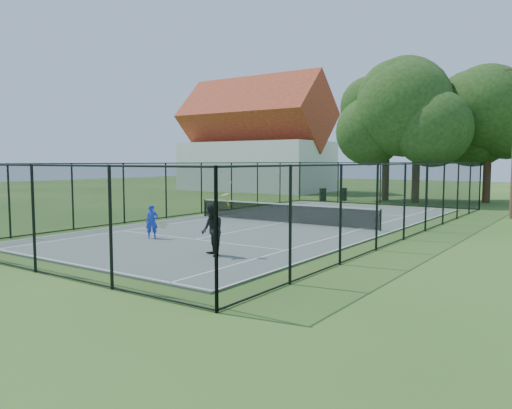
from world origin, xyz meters
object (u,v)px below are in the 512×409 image
Objects in this scene: player_blue at (152,222)px; player_black at (212,230)px; trash_bin_right at (343,194)px; trash_bin_left at (323,194)px; tennis_net at (283,212)px.

player_blue is 4.51m from player_black.
player_blue is at bearing 161.25° from player_black.
trash_bin_left is at bearing -141.43° from trash_bin_right.
player_blue is at bearing -84.39° from trash_bin_right.
trash_bin_right is at bearing 95.61° from player_blue.
tennis_net is 15.49m from trash_bin_right.
tennis_net is at bearing -75.99° from trash_bin_right.
player_blue is (-1.57, -7.13, 0.14)m from tennis_net.
player_blue is at bearing -102.43° from tennis_net.
trash_bin_left is 0.97× the size of trash_bin_right.
player_black reaches higher than trash_bin_right.
trash_bin_left is 1.63m from trash_bin_right.
tennis_net reaches higher than trash_bin_right.
player_black is (2.70, -8.58, 0.31)m from tennis_net.
player_blue reaches higher than trash_bin_right.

